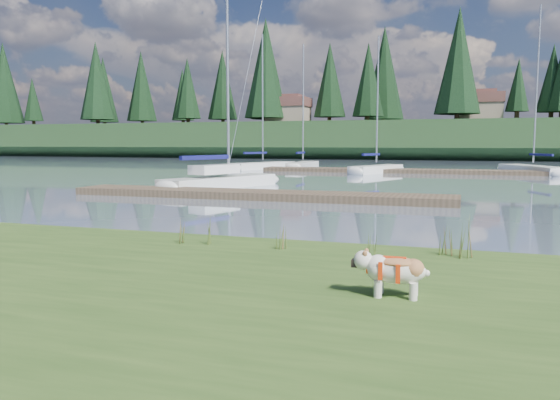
% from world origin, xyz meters
% --- Properties ---
extents(ground, '(200.00, 200.00, 0.00)m').
position_xyz_m(ground, '(0.00, 30.00, 0.00)').
color(ground, '#7D8EA7').
rests_on(ground, ground).
extents(bank, '(60.00, 9.00, 0.35)m').
position_xyz_m(bank, '(0.00, -6.00, 0.17)').
color(bank, '#37531E').
rests_on(bank, ground).
extents(ridge, '(200.00, 20.00, 5.00)m').
position_xyz_m(ridge, '(0.00, 73.00, 2.50)').
color(ridge, black).
rests_on(ridge, ground).
extents(bulldog, '(0.93, 0.42, 0.56)m').
position_xyz_m(bulldog, '(3.27, -4.92, 0.70)').
color(bulldog, silver).
rests_on(bulldog, bank).
extents(sailboat_main, '(3.98, 8.08, 11.59)m').
position_xyz_m(sailboat_main, '(-7.32, 13.80, 0.42)').
color(sailboat_main, silver).
rests_on(sailboat_main, ground).
extents(dock_near, '(16.00, 2.00, 0.30)m').
position_xyz_m(dock_near, '(-4.00, 9.00, 0.15)').
color(dock_near, '#4C3D2C').
rests_on(dock_near, ground).
extents(dock_far, '(26.00, 2.20, 0.30)m').
position_xyz_m(dock_far, '(2.00, 30.00, 0.15)').
color(dock_far, '#4C3D2C').
rests_on(dock_far, ground).
extents(sailboat_bg_0, '(4.32, 7.95, 11.49)m').
position_xyz_m(sailboat_bg_0, '(-12.12, 33.19, 0.32)').
color(sailboat_bg_0, silver).
rests_on(sailboat_bg_0, ground).
extents(sailboat_bg_1, '(1.66, 7.26, 10.85)m').
position_xyz_m(sailboat_bg_1, '(-9.36, 35.14, 0.33)').
color(sailboat_bg_1, silver).
rests_on(sailboat_bg_1, ground).
extents(sailboat_bg_2, '(3.66, 6.68, 10.16)m').
position_xyz_m(sailboat_bg_2, '(-1.90, 29.83, 0.33)').
color(sailboat_bg_2, silver).
rests_on(sailboat_bg_2, ground).
extents(sailboat_bg_3, '(4.76, 8.33, 12.23)m').
position_xyz_m(sailboat_bg_3, '(8.66, 33.17, 0.32)').
color(sailboat_bg_3, silver).
rests_on(sailboat_bg_3, ground).
extents(weed_0, '(0.17, 0.14, 0.55)m').
position_xyz_m(weed_0, '(-0.48, -2.47, 0.58)').
color(weed_0, '#475B23').
rests_on(weed_0, bank).
extents(weed_1, '(0.17, 0.14, 0.48)m').
position_xyz_m(weed_1, '(0.96, -2.43, 0.55)').
color(weed_1, '#475B23').
rests_on(weed_1, bank).
extents(weed_2, '(0.17, 0.14, 0.78)m').
position_xyz_m(weed_2, '(4.09, -2.28, 0.68)').
color(weed_2, '#475B23').
rests_on(weed_2, bank).
extents(weed_3, '(0.17, 0.14, 0.47)m').
position_xyz_m(weed_3, '(-0.96, -2.54, 0.55)').
color(weed_3, '#475B23').
rests_on(weed_3, bank).
extents(weed_4, '(0.17, 0.14, 0.44)m').
position_xyz_m(weed_4, '(2.64, -2.81, 0.54)').
color(weed_4, '#475B23').
rests_on(weed_4, bank).
extents(weed_5, '(0.17, 0.14, 0.61)m').
position_xyz_m(weed_5, '(3.80, -2.10, 0.61)').
color(weed_5, '#475B23').
rests_on(weed_5, bank).
extents(mud_lip, '(60.00, 0.50, 0.14)m').
position_xyz_m(mud_lip, '(0.00, -1.60, 0.07)').
color(mud_lip, '#33281C').
rests_on(mud_lip, ground).
extents(conifer_0, '(5.72, 5.72, 14.15)m').
position_xyz_m(conifer_0, '(-55.00, 67.00, 12.64)').
color(conifer_0, '#382619').
rests_on(conifer_0, ridge).
extents(conifer_1, '(4.40, 4.40, 11.30)m').
position_xyz_m(conifer_1, '(-40.00, 71.00, 11.28)').
color(conifer_1, '#382619').
rests_on(conifer_1, ridge).
extents(conifer_2, '(6.60, 6.60, 16.05)m').
position_xyz_m(conifer_2, '(-25.00, 68.00, 13.54)').
color(conifer_2, '#382619').
rests_on(conifer_2, ridge).
extents(conifer_3, '(4.84, 4.84, 12.25)m').
position_xyz_m(conifer_3, '(-10.00, 72.00, 11.74)').
color(conifer_3, '#382619').
rests_on(conifer_3, ridge).
extents(conifer_4, '(6.16, 6.16, 15.10)m').
position_xyz_m(conifer_4, '(3.00, 66.00, 13.09)').
color(conifer_4, '#382619').
rests_on(conifer_4, ridge).
extents(conifer_5, '(3.96, 3.96, 10.35)m').
position_xyz_m(conifer_5, '(15.00, 70.00, 10.83)').
color(conifer_5, '#382619').
rests_on(conifer_5, ridge).
extents(house_0, '(6.30, 5.30, 4.65)m').
position_xyz_m(house_0, '(-22.00, 70.00, 7.31)').
color(house_0, gray).
rests_on(house_0, ridge).
extents(house_1, '(6.30, 5.30, 4.65)m').
position_xyz_m(house_1, '(6.00, 71.00, 7.31)').
color(house_1, gray).
rests_on(house_1, ridge).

